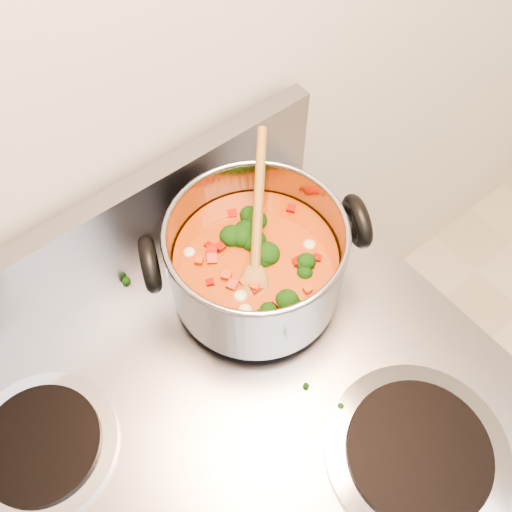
% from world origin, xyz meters
% --- Properties ---
extents(electric_range, '(0.75, 0.68, 1.08)m').
position_xyz_m(electric_range, '(0.00, 1.16, 0.47)').
color(electric_range, gray).
rests_on(electric_range, ground).
extents(stockpot, '(0.30, 0.24, 0.14)m').
position_xyz_m(stockpot, '(0.17, 1.32, 1.00)').
color(stockpot, '#95959C').
rests_on(stockpot, electric_range).
extents(wooden_spoon, '(0.18, 0.19, 0.10)m').
position_xyz_m(wooden_spoon, '(0.18, 1.32, 1.03)').
color(wooden_spoon, olive).
rests_on(wooden_spoon, stockpot).
extents(cooktop_crumbs, '(0.23, 0.20, 0.01)m').
position_xyz_m(cooktop_crumbs, '(0.21, 1.35, 0.92)').
color(cooktop_crumbs, black).
rests_on(cooktop_crumbs, electric_range).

